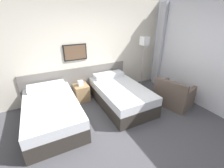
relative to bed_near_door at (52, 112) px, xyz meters
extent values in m
plane|color=#47474C|center=(1.25, -1.07, -0.28)|extent=(16.00, 16.00, 0.00)
cube|color=beige|center=(1.25, 1.03, 1.07)|extent=(10.00, 0.06, 2.70)
cube|color=slate|center=(0.89, 0.98, 0.17)|extent=(3.06, 0.04, 0.90)
cube|color=black|center=(0.89, 0.99, 1.06)|extent=(0.64, 0.03, 0.44)
cube|color=brown|center=(0.89, 0.97, 1.06)|extent=(0.58, 0.01, 0.38)
cube|color=white|center=(3.75, -1.29, 1.07)|extent=(0.06, 4.58, 2.70)
cube|color=silver|center=(3.70, -1.29, 1.04)|extent=(0.03, 4.21, 2.64)
cube|color=#B7BAC1|center=(3.62, 0.65, 1.04)|extent=(0.10, 0.24, 2.64)
cube|color=#332D28|center=(0.00, -0.02, -0.12)|extent=(1.13, 1.95, 0.34)
cube|color=silver|center=(0.00, -0.02, 0.16)|extent=(1.12, 1.93, 0.21)
cube|color=silver|center=(0.00, 0.72, 0.33)|extent=(0.90, 0.34, 0.13)
cube|color=#332D28|center=(1.78, -0.02, -0.12)|extent=(1.13, 1.95, 0.34)
cube|color=silver|center=(1.78, -0.02, 0.16)|extent=(1.12, 1.93, 0.21)
cube|color=silver|center=(1.78, 0.72, 0.33)|extent=(0.90, 0.34, 0.13)
cube|color=#9E7A51|center=(0.89, 0.71, -0.05)|extent=(0.40, 0.43, 0.46)
cube|color=white|center=(0.89, 0.71, 0.24)|extent=(0.14, 0.14, 0.14)
cylinder|color=#9E9993|center=(2.95, 0.61, -0.27)|extent=(0.24, 0.24, 0.02)
cylinder|color=#9E9993|center=(2.95, 0.61, 0.44)|extent=(0.02, 0.02, 1.42)
cube|color=white|center=(2.95, 0.61, 1.28)|extent=(0.22, 0.22, 0.25)
cube|color=brown|center=(3.11, -0.67, -0.09)|extent=(0.99, 1.05, 0.40)
cube|color=brown|center=(2.79, -0.77, 0.30)|extent=(0.35, 0.86, 0.38)
cube|color=brown|center=(3.23, -1.04, 0.20)|extent=(0.64, 0.28, 0.18)
cube|color=brown|center=(2.99, -0.30, 0.20)|extent=(0.64, 0.28, 0.18)
camera|label=1|loc=(-0.06, -3.13, 2.00)|focal=24.00mm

